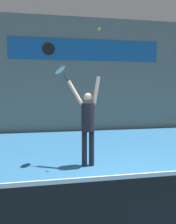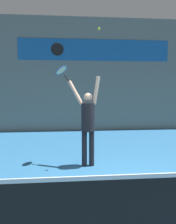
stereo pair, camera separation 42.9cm
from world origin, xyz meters
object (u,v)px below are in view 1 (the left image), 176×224
at_px(tennis_racket, 61,71).
at_px(tennis_ball, 99,29).
at_px(scoreboard_clock, 49,49).
at_px(tennis_player, 88,121).

height_order(tennis_racket, tennis_ball, tennis_ball).
xyz_separation_m(scoreboard_clock, tennis_racket, (0.28, -4.17, -1.25)).
distance_m(tennis_player, tennis_ball, 2.17).
xyz_separation_m(tennis_player, tennis_racket, (-0.62, 0.36, 1.23)).
bearing_deg(scoreboard_clock, tennis_player, -78.71).
xyz_separation_m(scoreboard_clock, tennis_player, (0.90, -4.53, -2.47)).
distance_m(scoreboard_clock, tennis_racket, 4.36).
relative_size(tennis_player, tennis_ball, 33.83).
bearing_deg(tennis_player, tennis_ball, -21.45).
bearing_deg(scoreboard_clock, tennis_ball, -76.02).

